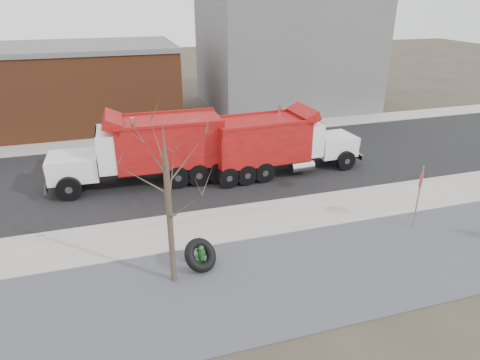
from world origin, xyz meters
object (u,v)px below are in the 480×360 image
object	(u,v)px
fire_hydrant	(201,256)
dump_truck_red_b	(147,148)
stop_sign	(420,186)
truck_tire	(200,255)
dump_truck_red_a	(278,141)

from	to	relation	value
fire_hydrant	dump_truck_red_b	world-z (taller)	dump_truck_red_b
fire_hydrant	stop_sign	xyz separation A→B (m)	(8.37, 0.06, 1.39)
fire_hydrant	dump_truck_red_b	xyz separation A→B (m)	(-0.87, 7.38, 1.39)
truck_tire	stop_sign	world-z (taller)	stop_sign
truck_tire	dump_truck_red_b	xyz separation A→B (m)	(-0.82, 7.55, 1.24)
truck_tire	stop_sign	xyz separation A→B (m)	(8.42, 0.22, 1.23)
stop_sign	dump_truck_red_a	world-z (taller)	dump_truck_red_a
truck_tire	dump_truck_red_a	xyz separation A→B (m)	(5.47, 6.94, 1.12)
dump_truck_red_a	stop_sign	bearing A→B (deg)	-69.42
truck_tire	stop_sign	bearing A→B (deg)	1.49
stop_sign	dump_truck_red_b	xyz separation A→B (m)	(-9.24, 7.33, 0.01)
truck_tire	dump_truck_red_b	size ratio (longest dim) A/B	0.18
fire_hydrant	dump_truck_red_a	size ratio (longest dim) A/B	0.10
fire_hydrant	stop_sign	world-z (taller)	stop_sign
truck_tire	dump_truck_red_a	world-z (taller)	dump_truck_red_a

